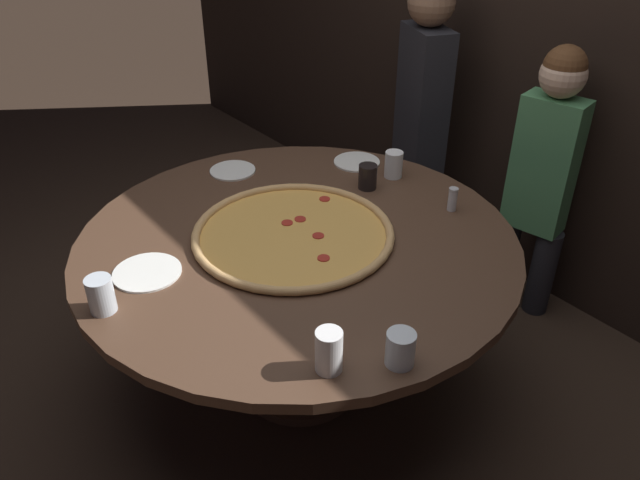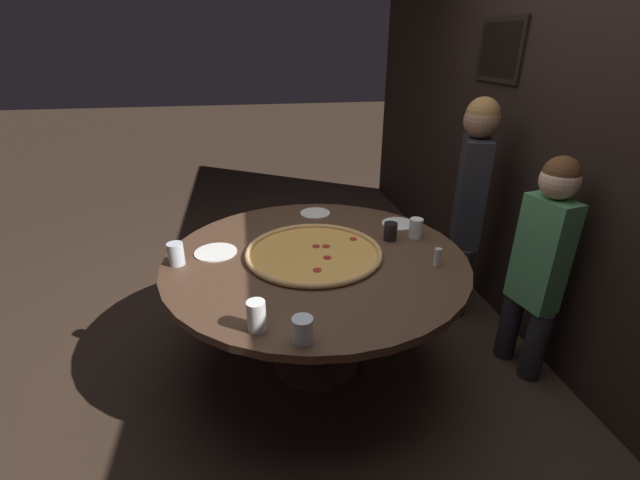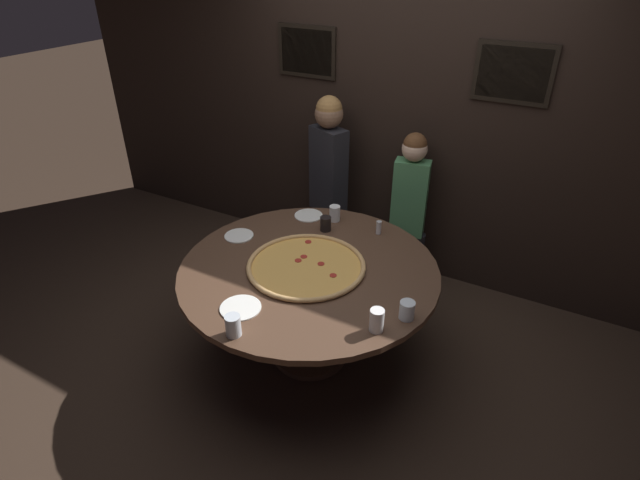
{
  "view_description": "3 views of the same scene",
  "coord_description": "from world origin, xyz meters",
  "px_view_note": "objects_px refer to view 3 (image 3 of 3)",
  "views": [
    {
      "loc": [
        1.59,
        -1.15,
        1.98
      ],
      "look_at": [
        0.11,
        0.02,
        0.78
      ],
      "focal_mm": 35.0,
      "sensor_mm": 36.0,
      "label": 1
    },
    {
      "loc": [
        2.05,
        -0.34,
        1.81
      ],
      "look_at": [
        -0.11,
        0.04,
        0.78
      ],
      "focal_mm": 24.0,
      "sensor_mm": 36.0,
      "label": 2
    },
    {
      "loc": [
        1.32,
        -2.26,
        2.51
      ],
      "look_at": [
        0.07,
        0.02,
        0.95
      ],
      "focal_mm": 28.0,
      "sensor_mm": 36.0,
      "label": 3
    }
  ],
  "objects_px": {
    "condiment_shaker": "(379,227)",
    "diner_side_right": "(409,201)",
    "dining_table": "(309,283)",
    "white_plate_right_side": "(239,236)",
    "white_plate_near_front": "(309,215)",
    "drink_cup_front_edge": "(233,326)",
    "white_plate_beside_cup": "(241,308)",
    "drink_cup_near_right": "(335,213)",
    "giant_pizza": "(306,265)",
    "diner_centre_back": "(328,174)",
    "drink_cup_beside_pizza": "(326,224)",
    "drink_cup_by_shaker": "(407,310)",
    "drink_cup_far_right": "(377,320)"
  },
  "relations": [
    {
      "from": "giant_pizza",
      "to": "white_plate_near_front",
      "type": "xyz_separation_m",
      "value": [
        -0.33,
        0.6,
        -0.01
      ]
    },
    {
      "from": "dining_table",
      "to": "drink_cup_far_right",
      "type": "xyz_separation_m",
      "value": [
        0.61,
        -0.34,
        0.19
      ]
    },
    {
      "from": "giant_pizza",
      "to": "drink_cup_by_shaker",
      "type": "height_order",
      "value": "drink_cup_by_shaker"
    },
    {
      "from": "giant_pizza",
      "to": "drink_cup_by_shaker",
      "type": "relative_size",
      "value": 7.12
    },
    {
      "from": "condiment_shaker",
      "to": "diner_side_right",
      "type": "bearing_deg",
      "value": 88.73
    },
    {
      "from": "white_plate_near_front",
      "to": "diner_centre_back",
      "type": "height_order",
      "value": "diner_centre_back"
    },
    {
      "from": "drink_cup_beside_pizza",
      "to": "white_plate_near_front",
      "type": "height_order",
      "value": "drink_cup_beside_pizza"
    },
    {
      "from": "drink_cup_near_right",
      "to": "drink_cup_beside_pizza",
      "type": "xyz_separation_m",
      "value": [
        0.01,
        -0.16,
        -0.01
      ]
    },
    {
      "from": "diner_centre_back",
      "to": "condiment_shaker",
      "type": "bearing_deg",
      "value": 164.43
    },
    {
      "from": "drink_cup_front_edge",
      "to": "white_plate_beside_cup",
      "type": "xyz_separation_m",
      "value": [
        -0.1,
        0.19,
        -0.06
      ]
    },
    {
      "from": "white_plate_near_front",
      "to": "drink_cup_front_edge",
      "type": "bearing_deg",
      "value": -76.73
    },
    {
      "from": "white_plate_right_side",
      "to": "diner_side_right",
      "type": "xyz_separation_m",
      "value": [
        0.85,
        1.1,
        -0.01
      ]
    },
    {
      "from": "drink_cup_beside_pizza",
      "to": "condiment_shaker",
      "type": "relative_size",
      "value": 1.09
    },
    {
      "from": "drink_cup_by_shaker",
      "to": "drink_cup_far_right",
      "type": "bearing_deg",
      "value": -121.43
    },
    {
      "from": "white_plate_right_side",
      "to": "diner_side_right",
      "type": "bearing_deg",
      "value": 52.25
    },
    {
      "from": "white_plate_near_front",
      "to": "condiment_shaker",
      "type": "distance_m",
      "value": 0.56
    },
    {
      "from": "drink_cup_by_shaker",
      "to": "condiment_shaker",
      "type": "height_order",
      "value": "drink_cup_by_shaker"
    },
    {
      "from": "diner_side_right",
      "to": "white_plate_right_side",
      "type": "bearing_deg",
      "value": 41.38
    },
    {
      "from": "drink_cup_beside_pizza",
      "to": "white_plate_near_front",
      "type": "relative_size",
      "value": 0.5
    },
    {
      "from": "drink_cup_front_edge",
      "to": "drink_cup_by_shaker",
      "type": "height_order",
      "value": "drink_cup_front_edge"
    },
    {
      "from": "white_plate_near_front",
      "to": "diner_side_right",
      "type": "distance_m",
      "value": 0.84
    },
    {
      "from": "dining_table",
      "to": "diner_side_right",
      "type": "xyz_separation_m",
      "value": [
        0.23,
        1.2,
        0.12
      ]
    },
    {
      "from": "giant_pizza",
      "to": "drink_cup_near_right",
      "type": "bearing_deg",
      "value": 101.22
    },
    {
      "from": "diner_centre_back",
      "to": "diner_side_right",
      "type": "relative_size",
      "value": 1.16
    },
    {
      "from": "condiment_shaker",
      "to": "diner_side_right",
      "type": "height_order",
      "value": "diner_side_right"
    },
    {
      "from": "condiment_shaker",
      "to": "dining_table",
      "type": "bearing_deg",
      "value": -109.78
    },
    {
      "from": "drink_cup_beside_pizza",
      "to": "white_plate_right_side",
      "type": "relative_size",
      "value": 0.52
    },
    {
      "from": "giant_pizza",
      "to": "white_plate_right_side",
      "type": "height_order",
      "value": "giant_pizza"
    },
    {
      "from": "drink_cup_far_right",
      "to": "white_plate_beside_cup",
      "type": "bearing_deg",
      "value": -164.96
    },
    {
      "from": "dining_table",
      "to": "white_plate_right_side",
      "type": "height_order",
      "value": "white_plate_right_side"
    },
    {
      "from": "dining_table",
      "to": "white_plate_near_front",
      "type": "distance_m",
      "value": 0.7
    },
    {
      "from": "dining_table",
      "to": "diner_centre_back",
      "type": "xyz_separation_m",
      "value": [
        -0.46,
        1.13,
        0.23
      ]
    },
    {
      "from": "drink_cup_beside_pizza",
      "to": "condiment_shaker",
      "type": "distance_m",
      "value": 0.37
    },
    {
      "from": "drink_cup_by_shaker",
      "to": "giant_pizza",
      "type": "bearing_deg",
      "value": 167.44
    },
    {
      "from": "white_plate_right_side",
      "to": "diner_centre_back",
      "type": "relative_size",
      "value": 0.14
    },
    {
      "from": "dining_table",
      "to": "white_plate_beside_cup",
      "type": "bearing_deg",
      "value": -103.78
    },
    {
      "from": "dining_table",
      "to": "drink_cup_by_shaker",
      "type": "distance_m",
      "value": 0.75
    },
    {
      "from": "white_plate_near_front",
      "to": "diner_side_right",
      "type": "height_order",
      "value": "diner_side_right"
    },
    {
      "from": "white_plate_beside_cup",
      "to": "white_plate_near_front",
      "type": "height_order",
      "value": "same"
    },
    {
      "from": "drink_cup_front_edge",
      "to": "white_plate_beside_cup",
      "type": "relative_size",
      "value": 0.51
    },
    {
      "from": "white_plate_beside_cup",
      "to": "drink_cup_beside_pizza",
      "type": "bearing_deg",
      "value": 89.93
    },
    {
      "from": "drink_cup_by_shaker",
      "to": "white_plate_near_front",
      "type": "distance_m",
      "value": 1.31
    },
    {
      "from": "drink_cup_by_shaker",
      "to": "white_plate_right_side",
      "type": "bearing_deg",
      "value": 168.53
    },
    {
      "from": "giant_pizza",
      "to": "drink_cup_far_right",
      "type": "bearing_deg",
      "value": -28.19
    },
    {
      "from": "dining_table",
      "to": "drink_cup_by_shaker",
      "type": "xyz_separation_m",
      "value": [
        0.71,
        -0.17,
        0.18
      ]
    },
    {
      "from": "drink_cup_far_right",
      "to": "drink_cup_beside_pizza",
      "type": "xyz_separation_m",
      "value": [
        -0.74,
        0.81,
        -0.01
      ]
    },
    {
      "from": "white_plate_beside_cup",
      "to": "drink_cup_near_right",
      "type": "bearing_deg",
      "value": 90.43
    },
    {
      "from": "white_plate_beside_cup",
      "to": "white_plate_right_side",
      "type": "bearing_deg",
      "value": 127.35
    },
    {
      "from": "drink_cup_beside_pizza",
      "to": "drink_cup_far_right",
      "type": "bearing_deg",
      "value": -47.59
    },
    {
      "from": "drink_cup_far_right",
      "to": "white_plate_beside_cup",
      "type": "xyz_separation_m",
      "value": [
        -0.74,
        -0.2,
        -0.06
      ]
    }
  ]
}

